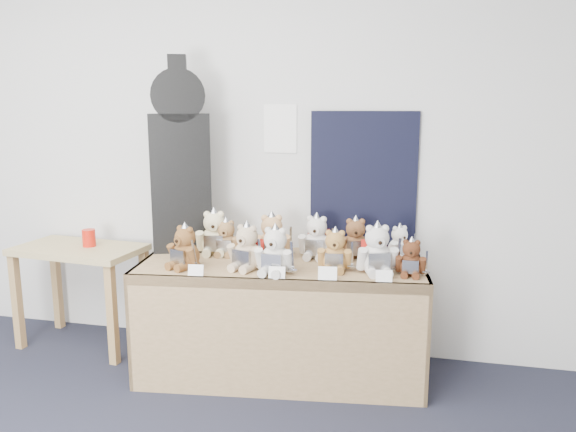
% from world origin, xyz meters
% --- Properties ---
extents(room_shell, '(6.00, 6.00, 6.00)m').
position_xyz_m(room_shell, '(0.86, 2.49, 1.43)').
color(room_shell, silver).
rests_on(room_shell, floor).
extents(display_table, '(1.71, 0.87, 0.68)m').
position_xyz_m(display_table, '(0.97, 2.04, 0.53)').
color(display_table, olive).
rests_on(display_table, floor).
extents(side_table, '(0.85, 0.53, 0.67)m').
position_xyz_m(side_table, '(-0.41, 2.19, 0.55)').
color(side_table, '#988451').
rests_on(side_table, floor).
extents(guitar_case, '(0.37, 0.22, 1.18)m').
position_xyz_m(guitar_case, '(0.32, 2.21, 1.26)').
color(guitar_case, black).
rests_on(guitar_case, display_table).
extents(navy_board, '(0.65, 0.06, 0.86)m').
position_xyz_m(navy_board, '(1.39, 2.47, 1.11)').
color(navy_board, black).
rests_on(navy_board, display_table).
extents(red_cup, '(0.08, 0.08, 0.11)m').
position_xyz_m(red_cup, '(-0.35, 2.21, 0.73)').
color(red_cup, red).
rests_on(red_cup, side_table).
extents(teddy_front_far_left, '(0.22, 0.21, 0.27)m').
position_xyz_m(teddy_front_far_left, '(0.47, 1.87, 0.79)').
color(teddy_front_far_left, brown).
rests_on(teddy_front_far_left, display_table).
extents(teddy_front_left, '(0.23, 0.22, 0.29)m').
position_xyz_m(teddy_front_left, '(0.81, 1.93, 0.80)').
color(teddy_front_left, tan).
rests_on(teddy_front_left, display_table).
extents(teddy_front_centre, '(0.24, 0.20, 0.29)m').
position_xyz_m(teddy_front_centre, '(0.99, 1.88, 0.80)').
color(teddy_front_centre, beige).
rests_on(teddy_front_centre, display_table).
extents(teddy_front_right, '(0.21, 0.17, 0.26)m').
position_xyz_m(teddy_front_right, '(1.29, 2.01, 0.79)').
color(teddy_front_right, '#9F723C').
rests_on(teddy_front_right, display_table).
extents(teddy_front_far_right, '(0.26, 0.23, 0.30)m').
position_xyz_m(teddy_front_far_right, '(1.52, 2.01, 0.80)').
color(teddy_front_far_right, silver).
rests_on(teddy_front_far_right, display_table).
extents(teddy_front_end, '(0.18, 0.15, 0.22)m').
position_xyz_m(teddy_front_end, '(1.70, 2.01, 0.77)').
color(teddy_front_end, '#4E2B1A').
rests_on(teddy_front_end, display_table).
extents(teddy_back_left, '(0.25, 0.23, 0.30)m').
position_xyz_m(teddy_back_left, '(0.52, 2.20, 0.80)').
color(teddy_back_left, beige).
rests_on(teddy_back_left, display_table).
extents(teddy_back_centre_left, '(0.25, 0.23, 0.30)m').
position_xyz_m(teddy_back_centre_left, '(0.89, 2.17, 0.80)').
color(teddy_back_centre_left, tan).
rests_on(teddy_back_centre_left, display_table).
extents(teddy_back_centre_right, '(0.23, 0.19, 0.29)m').
position_xyz_m(teddy_back_centre_right, '(1.15, 2.25, 0.80)').
color(teddy_back_centre_right, silver).
rests_on(teddy_back_centre_right, display_table).
extents(teddy_back_right, '(0.23, 0.19, 0.27)m').
position_xyz_m(teddy_back_right, '(1.37, 2.30, 0.79)').
color(teddy_back_right, brown).
rests_on(teddy_back_right, display_table).
extents(teddy_back_end, '(0.19, 0.18, 0.23)m').
position_xyz_m(teddy_back_end, '(1.63, 2.34, 0.77)').
color(teddy_back_end, white).
rests_on(teddy_back_end, display_table).
extents(teddy_back_far_left, '(0.20, 0.17, 0.25)m').
position_xyz_m(teddy_back_far_left, '(0.60, 2.19, 0.78)').
color(teddy_back_far_left, olive).
rests_on(teddy_back_far_left, display_table).
extents(entry_card_a, '(0.09, 0.03, 0.06)m').
position_xyz_m(entry_card_a, '(0.59, 1.74, 0.71)').
color(entry_card_a, white).
rests_on(entry_card_a, display_table).
extents(entry_card_b, '(0.09, 0.03, 0.06)m').
position_xyz_m(entry_card_b, '(1.02, 1.79, 0.72)').
color(entry_card_b, white).
rests_on(entry_card_b, display_table).
extents(entry_card_c, '(0.10, 0.03, 0.07)m').
position_xyz_m(entry_card_c, '(1.28, 1.82, 0.72)').
color(entry_card_c, white).
rests_on(entry_card_c, display_table).
extents(entry_card_d, '(0.09, 0.03, 0.06)m').
position_xyz_m(entry_card_d, '(1.57, 1.86, 0.71)').
color(entry_card_d, white).
rests_on(entry_card_d, display_table).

